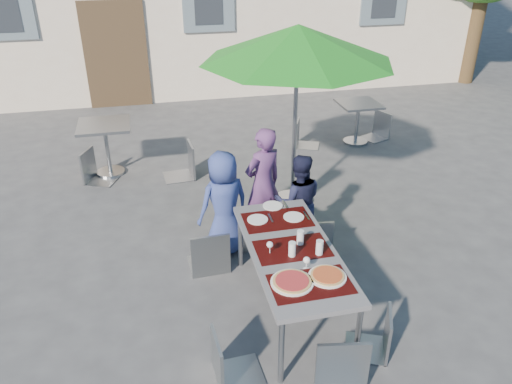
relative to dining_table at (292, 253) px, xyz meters
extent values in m
plane|color=#3F3F41|center=(0.29, -0.23, -0.70)|extent=(90.00, 90.00, 0.00)
cube|color=#443321|center=(-1.71, 7.24, 0.40)|extent=(1.30, 0.06, 2.20)
cube|color=slate|center=(-3.71, 7.24, 1.50)|extent=(1.10, 0.06, 1.40)
cube|color=#262B33|center=(-3.71, 7.22, 1.50)|extent=(0.60, 0.04, 1.10)
cylinder|color=#49361F|center=(6.79, 7.27, 0.70)|extent=(0.36, 0.36, 2.80)
cube|color=#49484E|center=(0.00, 0.00, 0.03)|extent=(0.80, 1.85, 0.05)
cylinder|color=gray|center=(-0.34, -0.87, -0.35)|extent=(0.05, 0.05, 0.70)
cylinder|color=gray|center=(0.34, -0.87, -0.35)|extent=(0.05, 0.05, 0.70)
cylinder|color=gray|center=(-0.34, 0.86, -0.35)|extent=(0.05, 0.05, 0.70)
cylinder|color=gray|center=(0.34, 0.86, -0.35)|extent=(0.05, 0.05, 0.70)
cube|color=black|center=(0.00, -0.55, 0.06)|extent=(0.70, 0.42, 0.01)
cube|color=black|center=(0.00, 0.00, 0.06)|extent=(0.70, 0.42, 0.01)
cube|color=black|center=(0.00, 0.55, 0.06)|extent=(0.70, 0.42, 0.01)
cylinder|color=white|center=(-0.15, -0.50, 0.07)|extent=(0.38, 0.38, 0.01)
cylinder|color=tan|center=(-0.15, -0.50, 0.08)|extent=(0.34, 0.34, 0.01)
cylinder|color=maroon|center=(-0.15, -0.50, 0.09)|extent=(0.29, 0.29, 0.01)
cylinder|color=white|center=(0.17, -0.50, 0.07)|extent=(0.34, 0.34, 0.01)
cylinder|color=tan|center=(0.17, -0.50, 0.08)|extent=(0.30, 0.30, 0.01)
cylinder|color=#A1170B|center=(0.17, -0.50, 0.09)|extent=(0.26, 0.26, 0.01)
cylinder|color=silver|center=(-0.04, -0.11, 0.13)|extent=(0.07, 0.07, 0.15)
cylinder|color=silver|center=(0.10, 0.06, 0.13)|extent=(0.07, 0.07, 0.15)
cylinder|color=silver|center=(0.22, -0.14, 0.13)|extent=(0.07, 0.07, 0.15)
cylinder|color=silver|center=(-0.23, -0.03, 0.06)|extent=(0.06, 0.06, 0.00)
cylinder|color=silver|center=(-0.23, -0.03, 0.09)|extent=(0.01, 0.01, 0.08)
sphere|color=silver|center=(-0.23, -0.03, 0.15)|extent=(0.06, 0.06, 0.06)
cylinder|color=silver|center=(0.03, -0.34, 0.06)|extent=(0.06, 0.06, 0.00)
cylinder|color=silver|center=(0.03, -0.34, 0.09)|extent=(0.01, 0.01, 0.08)
sphere|color=silver|center=(0.03, -0.34, 0.15)|extent=(0.06, 0.06, 0.06)
cylinder|color=white|center=(-0.20, 0.59, 0.06)|extent=(0.22, 0.22, 0.01)
cube|color=#A6A8AD|center=(-0.06, 0.59, 0.06)|extent=(0.02, 0.18, 0.00)
cylinder|color=white|center=(0.18, 0.55, 0.06)|extent=(0.22, 0.22, 0.01)
cube|color=#A6A8AD|center=(0.32, 0.55, 0.06)|extent=(0.02, 0.18, 0.00)
cylinder|color=white|center=(0.03, 0.84, 0.06)|extent=(0.22, 0.22, 0.01)
cube|color=#A6A8AD|center=(0.17, 0.84, 0.06)|extent=(0.02, 0.18, 0.00)
imported|color=#314188|center=(-0.46, 1.21, -0.05)|extent=(0.72, 0.58, 1.29)
imported|color=#5B346A|center=(0.07, 1.45, 0.02)|extent=(0.62, 0.53, 1.44)
imported|color=#181A36|center=(0.42, 1.15, -0.10)|extent=(0.63, 0.43, 1.19)
cube|color=gray|center=(-0.70, 0.96, -0.23)|extent=(0.45, 0.45, 0.03)
cube|color=gray|center=(-0.69, 0.75, 0.03)|extent=(0.44, 0.05, 0.52)
cylinder|color=gray|center=(-0.52, 1.15, -0.47)|extent=(0.02, 0.02, 0.46)
cylinder|color=gray|center=(-0.90, 1.14, -0.47)|extent=(0.02, 0.02, 0.46)
cylinder|color=gray|center=(-0.51, 0.78, -0.47)|extent=(0.02, 0.02, 0.46)
cylinder|color=gray|center=(-0.88, 0.76, -0.47)|extent=(0.02, 0.02, 0.46)
cube|color=gray|center=(-0.05, 1.25, -0.28)|extent=(0.43, 0.43, 0.03)
cube|color=gray|center=(-0.07, 1.07, -0.05)|extent=(0.39, 0.08, 0.46)
cylinder|color=gray|center=(0.14, 1.40, -0.49)|extent=(0.02, 0.02, 0.40)
cylinder|color=gray|center=(-0.19, 1.44, -0.49)|extent=(0.02, 0.02, 0.40)
cylinder|color=gray|center=(0.10, 1.07, -0.49)|extent=(0.02, 0.02, 0.40)
cylinder|color=gray|center=(-0.23, 1.11, -0.49)|extent=(0.02, 0.02, 0.40)
cube|color=gray|center=(0.55, 0.98, -0.24)|extent=(0.47, 0.47, 0.03)
cube|color=gray|center=(0.52, 0.78, 0.01)|extent=(0.43, 0.08, 0.51)
cylinder|color=gray|center=(0.75, 1.14, -0.47)|extent=(0.02, 0.02, 0.45)
cylinder|color=gray|center=(0.39, 1.18, -0.47)|extent=(0.02, 0.02, 0.45)
cylinder|color=gray|center=(0.71, 0.78, -0.47)|extent=(0.02, 0.02, 0.45)
cylinder|color=gray|center=(0.34, 0.82, -0.47)|extent=(0.02, 0.02, 0.45)
cube|color=gray|center=(-0.67, -0.72, -0.27)|extent=(0.42, 0.42, 0.03)
cube|color=gray|center=(-0.86, -0.73, -0.03)|extent=(0.05, 0.40, 0.47)
cylinder|color=gray|center=(-0.49, -0.88, -0.49)|extent=(0.02, 0.02, 0.42)
cylinder|color=gray|center=(-0.51, -0.54, -0.49)|extent=(0.02, 0.02, 0.42)
cylinder|color=gray|center=(-0.83, -0.90, -0.49)|extent=(0.02, 0.02, 0.42)
cylinder|color=gray|center=(-0.85, -0.56, -0.49)|extent=(0.02, 0.02, 0.42)
cube|color=gray|center=(0.53, -0.68, -0.30)|extent=(0.49, 0.49, 0.03)
cube|color=gray|center=(0.69, -0.75, -0.08)|extent=(0.18, 0.35, 0.44)
cylinder|color=gray|center=(0.45, -0.47, -0.50)|extent=(0.02, 0.02, 0.39)
cylinder|color=gray|center=(0.32, -0.76, -0.50)|extent=(0.02, 0.02, 0.39)
cylinder|color=gray|center=(0.74, -0.60, -0.50)|extent=(0.02, 0.02, 0.39)
cylinder|color=gray|center=(0.61, -0.89, -0.50)|extent=(0.02, 0.02, 0.39)
cube|color=gray|center=(0.09, -1.28, -0.22)|extent=(0.52, 0.52, 0.03)
cube|color=gray|center=(0.13, -1.07, 0.04)|extent=(0.44, 0.11, 0.53)
cylinder|color=gray|center=(-0.07, -1.06, -0.46)|extent=(0.02, 0.02, 0.47)
cylinder|color=gray|center=(0.31, -1.13, -0.46)|extent=(0.02, 0.02, 0.47)
cylinder|color=#A6A8AD|center=(0.66, 2.13, -0.65)|extent=(0.50, 0.50, 0.10)
cylinder|color=gray|center=(0.66, 2.13, 0.45)|extent=(0.06, 0.06, 2.28)
cone|color=#1C801E|center=(0.66, 2.13, 1.54)|extent=(2.45, 2.45, 0.45)
cylinder|color=#A6A8AD|center=(-1.87, 3.74, -0.67)|extent=(0.44, 0.44, 0.04)
cylinder|color=gray|center=(-1.87, 3.74, -0.31)|extent=(0.06, 0.06, 0.78)
cube|color=gray|center=(-1.87, 3.74, 0.12)|extent=(0.78, 0.78, 0.04)
cube|color=gray|center=(-1.99, 3.48, -0.25)|extent=(0.55, 0.55, 0.03)
cube|color=gray|center=(-2.17, 3.56, 0.00)|extent=(0.19, 0.39, 0.50)
cylinder|color=gray|center=(-1.90, 3.25, -0.48)|extent=(0.02, 0.02, 0.44)
cylinder|color=gray|center=(-1.76, 3.58, -0.48)|extent=(0.02, 0.02, 0.44)
cylinder|color=gray|center=(-2.23, 3.39, -0.48)|extent=(0.02, 0.02, 0.44)
cylinder|color=gray|center=(-2.09, 3.72, -0.48)|extent=(0.02, 0.02, 0.44)
cube|color=gray|center=(-0.83, 3.36, -0.21)|extent=(0.48, 0.48, 0.03)
cube|color=gray|center=(-0.61, 3.38, 0.06)|extent=(0.07, 0.45, 0.54)
cylinder|color=gray|center=(-1.03, 3.54, -0.46)|extent=(0.02, 0.02, 0.47)
cylinder|color=gray|center=(-1.01, 3.16, -0.46)|extent=(0.02, 0.02, 0.47)
cylinder|color=gray|center=(-0.65, 3.57, -0.46)|extent=(0.02, 0.02, 0.47)
cylinder|color=gray|center=(-0.62, 3.18, -0.46)|extent=(0.02, 0.02, 0.47)
cylinder|color=#A6A8AD|center=(2.45, 4.08, -0.68)|extent=(0.44, 0.44, 0.04)
cylinder|color=gray|center=(2.45, 4.08, -0.35)|extent=(0.06, 0.06, 0.70)
cube|color=gray|center=(2.45, 4.08, 0.03)|extent=(0.70, 0.70, 0.04)
cube|color=gray|center=(1.55, 4.11, -0.27)|extent=(0.52, 0.52, 0.03)
cube|color=gray|center=(1.37, 4.19, -0.03)|extent=(0.18, 0.38, 0.47)
cylinder|color=gray|center=(1.64, 3.89, -0.49)|extent=(0.02, 0.02, 0.42)
cylinder|color=gray|center=(1.77, 4.20, -0.49)|extent=(0.02, 0.02, 0.42)
cylinder|color=gray|center=(1.32, 4.02, -0.49)|extent=(0.02, 0.02, 0.42)
cylinder|color=gray|center=(1.46, 4.34, -0.49)|extent=(0.02, 0.02, 0.42)
cube|color=#91969C|center=(2.86, 4.19, -0.27)|extent=(0.52, 0.52, 0.03)
cube|color=#91969C|center=(3.04, 4.26, -0.03)|extent=(0.18, 0.38, 0.48)
cylinder|color=#91969C|center=(2.64, 4.28, -0.49)|extent=(0.02, 0.02, 0.42)
cylinder|color=#91969C|center=(2.77, 3.96, -0.49)|extent=(0.02, 0.02, 0.42)
cylinder|color=#91969C|center=(2.96, 4.41, -0.49)|extent=(0.02, 0.02, 0.42)
cylinder|color=#91969C|center=(3.08, 4.09, -0.49)|extent=(0.02, 0.02, 0.42)
camera|label=1|loc=(-1.23, -3.78, 2.77)|focal=35.00mm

